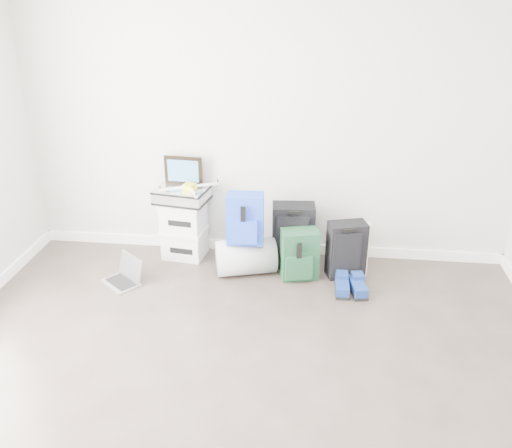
# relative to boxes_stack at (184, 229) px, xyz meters

# --- Properties ---
(room_envelope) EXTENTS (4.52, 5.02, 2.71)m
(room_envelope) POSITION_rel_boxes_stack_xyz_m (0.77, -2.29, 1.44)
(room_envelope) COLOR beige
(room_envelope) RESTS_ON ground
(boxes_stack) EXTENTS (0.44, 0.37, 0.57)m
(boxes_stack) POSITION_rel_boxes_stack_xyz_m (0.00, 0.00, 0.00)
(boxes_stack) COLOR silver
(boxes_stack) RESTS_ON ground
(briefcase) EXTENTS (0.51, 0.41, 0.13)m
(briefcase) POSITION_rel_boxes_stack_xyz_m (0.00, 0.00, 0.35)
(briefcase) COLOR #B2B2B7
(briefcase) RESTS_ON boxes_stack
(painting) EXTENTS (0.36, 0.05, 0.27)m
(painting) POSITION_rel_boxes_stack_xyz_m (0.00, 0.10, 0.55)
(painting) COLOR black
(painting) RESTS_ON briefcase
(drone) EXTENTS (0.51, 0.51, 0.05)m
(drone) POSITION_rel_boxes_stack_xyz_m (0.08, -0.02, 0.44)
(drone) COLOR yellow
(drone) RESTS_ON briefcase
(duffel_bag) EXTENTS (0.60, 0.46, 0.33)m
(duffel_bag) POSITION_rel_boxes_stack_xyz_m (0.63, -0.27, -0.12)
(duffel_bag) COLOR gray
(duffel_bag) RESTS_ON ground
(blue_backpack) EXTENTS (0.33, 0.25, 0.45)m
(blue_backpack) POSITION_rel_boxes_stack_xyz_m (0.63, -0.30, 0.26)
(blue_backpack) COLOR #1B43B3
(blue_backpack) RESTS_ON duffel_bag
(large_suitcase) EXTENTS (0.40, 0.28, 0.60)m
(large_suitcase) POSITION_rel_boxes_stack_xyz_m (1.04, -0.05, 0.01)
(large_suitcase) COLOR black
(large_suitcase) RESTS_ON ground
(green_backpack) EXTENTS (0.36, 0.30, 0.46)m
(green_backpack) POSITION_rel_boxes_stack_xyz_m (1.11, -0.29, -0.06)
(green_backpack) COLOR #153B24
(green_backpack) RESTS_ON ground
(carry_on) EXTENTS (0.37, 0.29, 0.52)m
(carry_on) POSITION_rel_boxes_stack_xyz_m (1.53, -0.22, -0.03)
(carry_on) COLOR black
(carry_on) RESTS_ON ground
(shoes) EXTENTS (0.28, 0.32, 0.10)m
(shoes) POSITION_rel_boxes_stack_xyz_m (1.56, -0.50, -0.24)
(shoes) COLOR black
(shoes) RESTS_ON ground
(rolled_rug) EXTENTS (0.17, 0.17, 0.50)m
(rolled_rug) POSITION_rel_boxes_stack_xyz_m (1.64, -0.17, -0.03)
(rolled_rug) COLOR tan
(rolled_rug) RESTS_ON ground
(laptop) EXTENTS (0.40, 0.39, 0.23)m
(laptop) POSITION_rel_boxes_stack_xyz_m (-0.41, -0.56, -0.23)
(laptop) COLOR #B6B6BA
(laptop) RESTS_ON ground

